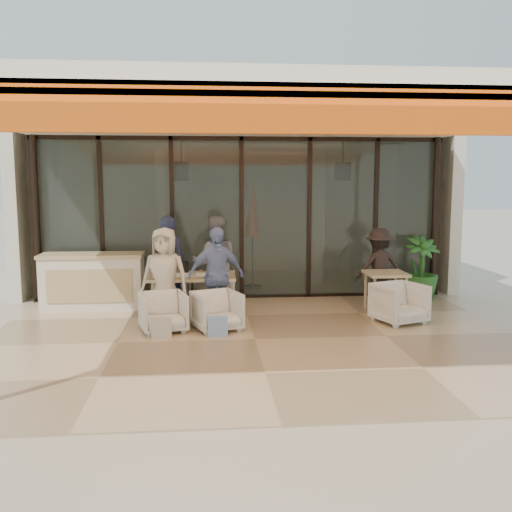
{
  "coord_description": "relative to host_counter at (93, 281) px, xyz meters",
  "views": [
    {
      "loc": [
        -0.71,
        -8.19,
        2.39
      ],
      "look_at": [
        0.1,
        0.9,
        1.15
      ],
      "focal_mm": 40.0,
      "sensor_mm": 36.0,
      "label": 1
    }
  ],
  "objects": [
    {
      "name": "diner_periwinkle",
      "position": [
        2.23,
        -1.19,
        0.27
      ],
      "size": [
        1.02,
        0.63,
        1.61
      ],
      "primitive_type": "imported",
      "rotation": [
        0.0,
        0.0,
        0.27
      ],
      "color": "#6A81B1",
      "rests_on": "ground"
    },
    {
      "name": "side_chair",
      "position": [
        5.25,
        -1.5,
        -0.16
      ],
      "size": [
        0.93,
        0.9,
        0.75
      ],
      "primitive_type": "imported",
      "rotation": [
        0.0,
        0.0,
        0.36
      ],
      "color": "white",
      "rests_on": "ground"
    },
    {
      "name": "interior_block",
      "position": [
        2.78,
        3.02,
        1.7
      ],
      "size": [
        9.05,
        3.62,
        3.52
      ],
      "color": "silver",
      "rests_on": "ground"
    },
    {
      "name": "potted_palm",
      "position": [
        6.26,
        0.21,
        0.11
      ],
      "size": [
        0.83,
        0.83,
        1.28
      ],
      "primitive_type": "imported",
      "rotation": [
        0.0,
        0.0,
        0.17
      ],
      "color": "#1E5919",
      "rests_on": "ground"
    },
    {
      "name": "chair_near_left",
      "position": [
        1.39,
        -1.69,
        -0.18
      ],
      "size": [
        0.82,
        0.79,
        0.7
      ],
      "primitive_type": "imported",
      "rotation": [
        0.0,
        0.0,
        0.26
      ],
      "color": "white",
      "rests_on": "ground"
    },
    {
      "name": "ground",
      "position": [
        2.78,
        -2.3,
        -0.53
      ],
      "size": [
        70.0,
        70.0,
        0.0
      ],
      "primitive_type": "plane",
      "color": "#C6B293",
      "rests_on": "ground"
    },
    {
      "name": "diner_navy",
      "position": [
        1.39,
        -0.29,
        0.34
      ],
      "size": [
        0.71,
        0.53,
        1.74
      ],
      "primitive_type": "imported",
      "rotation": [
        0.0,
        0.0,
        2.94
      ],
      "color": "#1A2039",
      "rests_on": "ground"
    },
    {
      "name": "terrace_structure",
      "position": [
        2.78,
        -2.56,
        2.72
      ],
      "size": [
        8.0,
        6.0,
        3.4
      ],
      "color": "silver",
      "rests_on": "ground"
    },
    {
      "name": "tote_bag_blue",
      "position": [
        2.23,
        -2.09,
        -0.36
      ],
      "size": [
        0.3,
        0.1,
        0.34
      ],
      "primitive_type": "cube",
      "color": "#99BFD8",
      "rests_on": "ground"
    },
    {
      "name": "glass_storefront",
      "position": [
        2.78,
        0.7,
        1.07
      ],
      "size": [
        8.08,
        0.1,
        3.2
      ],
      "color": "#9EADA3",
      "rests_on": "ground"
    },
    {
      "name": "diner_cream",
      "position": [
        1.39,
        -1.19,
        0.27
      ],
      "size": [
        0.88,
        0.68,
        1.61
      ],
      "primitive_type": "imported",
      "rotation": [
        0.0,
        0.0,
        -0.23
      ],
      "color": "beige",
      "rests_on": "ground"
    },
    {
      "name": "chair_far_left",
      "position": [
        1.39,
        0.21,
        -0.17
      ],
      "size": [
        0.79,
        0.75,
        0.73
      ],
      "primitive_type": "imported",
      "rotation": [
        0.0,
        0.0,
        3.28
      ],
      "color": "white",
      "rests_on": "ground"
    },
    {
      "name": "host_counter",
      "position": [
        0.0,
        0.0,
        0.0
      ],
      "size": [
        1.85,
        0.65,
        1.04
      ],
      "color": "silver",
      "rests_on": "ground"
    },
    {
      "name": "standing_woman",
      "position": [
        5.33,
        -0.11,
        0.2
      ],
      "size": [
        1.01,
        0.66,
        1.47
      ],
      "primitive_type": "imported",
      "rotation": [
        0.0,
        0.0,
        3.27
      ],
      "color": "black",
      "rests_on": "ground"
    },
    {
      "name": "chair_near_right",
      "position": [
        2.23,
        -1.69,
        -0.18
      ],
      "size": [
        0.86,
        0.83,
        0.7
      ],
      "primitive_type": "imported",
      "rotation": [
        0.0,
        0.0,
        0.36
      ],
      "color": "white",
      "rests_on": "ground"
    },
    {
      "name": "dining_table",
      "position": [
        1.8,
        -0.73,
        0.16
      ],
      "size": [
        1.5,
        0.9,
        0.93
      ],
      "color": "tan",
      "rests_on": "ground"
    },
    {
      "name": "tote_bag_cream",
      "position": [
        1.39,
        -2.09,
        -0.36
      ],
      "size": [
        0.3,
        0.1,
        0.34
      ],
      "primitive_type": "cube",
      "color": "silver",
      "rests_on": "ground"
    },
    {
      "name": "chair_far_right",
      "position": [
        2.23,
        0.21,
        -0.18
      ],
      "size": [
        0.79,
        0.75,
        0.71
      ],
      "primitive_type": "imported",
      "rotation": [
        0.0,
        0.0,
        2.97
      ],
      "color": "white",
      "rests_on": "ground"
    },
    {
      "name": "diner_grey",
      "position": [
        2.23,
        -0.29,
        0.33
      ],
      "size": [
        0.85,
        0.67,
        1.73
      ],
      "primitive_type": "imported",
      "rotation": [
        0.0,
        0.0,
        3.12
      ],
      "color": "slate",
      "rests_on": "ground"
    },
    {
      "name": "side_table",
      "position": [
        5.25,
        -0.75,
        0.11
      ],
      "size": [
        0.7,
        0.7,
        0.74
      ],
      "color": "tan",
      "rests_on": "ground"
    },
    {
      "name": "terrace_floor",
      "position": [
        2.78,
        -2.3,
        -0.53
      ],
      "size": [
        8.0,
        6.0,
        0.01
      ],
      "primitive_type": "cube",
      "color": "tan",
      "rests_on": "ground"
    }
  ]
}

